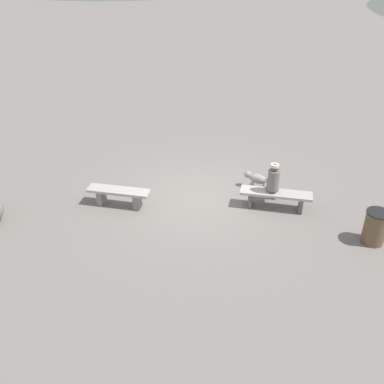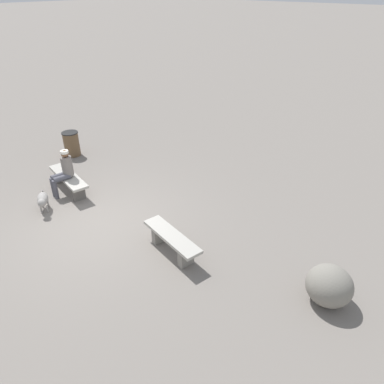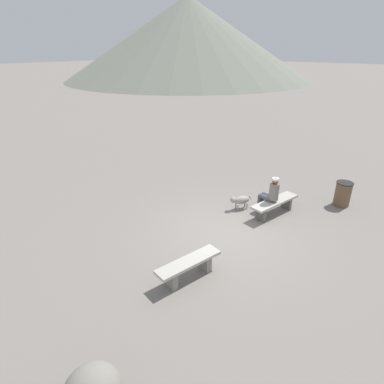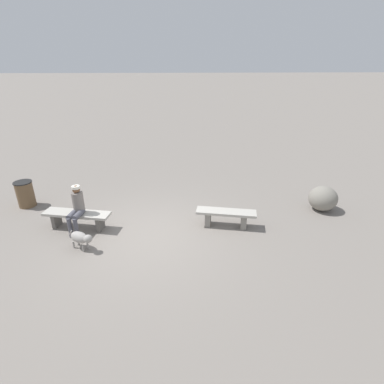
{
  "view_description": "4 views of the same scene",
  "coord_description": "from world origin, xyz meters",
  "px_view_note": "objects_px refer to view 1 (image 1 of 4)",
  "views": [
    {
      "loc": [
        -0.23,
        -10.06,
        6.11
      ],
      "look_at": [
        -0.19,
        -1.11,
        0.82
      ],
      "focal_mm": 41.23,
      "sensor_mm": 36.0,
      "label": 1
    },
    {
      "loc": [
        -6.31,
        3.96,
        5.06
      ],
      "look_at": [
        -1.59,
        -1.67,
        0.74
      ],
      "focal_mm": 33.57,
      "sensor_mm": 36.0,
      "label": 2
    },
    {
      "loc": [
        -6.54,
        -4.1,
        4.8
      ],
      "look_at": [
        0.37,
        1.55,
        0.7
      ],
      "focal_mm": 29.79,
      "sensor_mm": 36.0,
      "label": 3
    },
    {
      "loc": [
        -0.79,
        6.59,
        4.19
      ],
      "look_at": [
        -1.23,
        -1.2,
        0.68
      ],
      "focal_mm": 27.6,
      "sensor_mm": 36.0,
      "label": 4
    }
  ],
  "objects_px": {
    "bench_left": "(117,194)",
    "seated_person": "(271,181)",
    "dog": "(254,178)",
    "trash_bin": "(373,227)",
    "bench_right": "(274,196)"
  },
  "relations": [
    {
      "from": "bench_left",
      "to": "seated_person",
      "type": "xyz_separation_m",
      "value": [
        3.92,
        0.0,
        0.38
      ]
    },
    {
      "from": "seated_person",
      "to": "trash_bin",
      "type": "xyz_separation_m",
      "value": [
        2.07,
        -1.58,
        -0.3
      ]
    },
    {
      "from": "bench_right",
      "to": "seated_person",
      "type": "xyz_separation_m",
      "value": [
        -0.08,
        0.14,
        0.36
      ]
    },
    {
      "from": "seated_person",
      "to": "trash_bin",
      "type": "distance_m",
      "value": 2.62
    },
    {
      "from": "trash_bin",
      "to": "seated_person",
      "type": "bearing_deg",
      "value": 142.63
    },
    {
      "from": "seated_person",
      "to": "dog",
      "type": "bearing_deg",
      "value": 118.66
    },
    {
      "from": "dog",
      "to": "bench_right",
      "type": "bearing_deg",
      "value": 143.22
    },
    {
      "from": "bench_right",
      "to": "seated_person",
      "type": "bearing_deg",
      "value": 132.15
    },
    {
      "from": "dog",
      "to": "trash_bin",
      "type": "bearing_deg",
      "value": 166.84
    },
    {
      "from": "bench_right",
      "to": "trash_bin",
      "type": "bearing_deg",
      "value": -24.1
    },
    {
      "from": "bench_right",
      "to": "dog",
      "type": "bearing_deg",
      "value": 122.19
    },
    {
      "from": "bench_right",
      "to": "trash_bin",
      "type": "distance_m",
      "value": 2.46
    },
    {
      "from": "bench_right",
      "to": "dog",
      "type": "distance_m",
      "value": 1.07
    },
    {
      "from": "bench_left",
      "to": "trash_bin",
      "type": "distance_m",
      "value": 6.2
    },
    {
      "from": "bench_right",
      "to": "seated_person",
      "type": "height_order",
      "value": "seated_person"
    }
  ]
}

